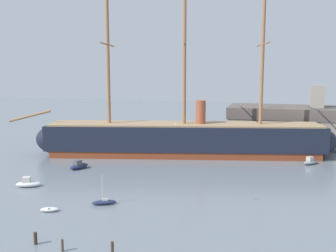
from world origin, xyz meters
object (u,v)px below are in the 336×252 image
object	(u,v)px
sailboat_near_centre	(104,202)
seagull_in_flight	(176,124)
mooring_piling_right_pair	(35,238)
motorboat_alongside_bow	(79,166)
dockside_warehouse_right	(301,126)
motorboat_far_right	(311,162)
mooring_piling_nearest	(112,250)
motorboat_mid_left	(28,183)
mooring_piling_left_pair	(62,245)
dinghy_foreground_left	(50,209)
tall_ship	(184,139)
motorboat_distant_centre	(204,147)

from	to	relation	value
sailboat_near_centre	seagull_in_flight	world-z (taller)	seagull_in_flight
sailboat_near_centre	seagull_in_flight	xyz separation A→B (m)	(11.01, -0.31, 12.05)
mooring_piling_right_pair	motorboat_alongside_bow	bearing A→B (deg)	110.64
dockside_warehouse_right	seagull_in_flight	bearing A→B (deg)	-108.09
motorboat_far_right	mooring_piling_nearest	size ratio (longest dim) A/B	2.21
motorboat_mid_left	mooring_piling_nearest	bearing A→B (deg)	-38.87
mooring_piling_left_pair	dinghy_foreground_left	bearing A→B (deg)	128.49
tall_ship	motorboat_far_right	bearing A→B (deg)	-1.88
mooring_piling_right_pair	seagull_in_flight	world-z (taller)	seagull_in_flight
seagull_in_flight	mooring_piling_left_pair	bearing A→B (deg)	-121.12
sailboat_near_centre	mooring_piling_nearest	world-z (taller)	sailboat_near_centre
tall_ship	sailboat_near_centre	xyz separation A→B (m)	(-3.30, -35.46, -3.53)
tall_ship	sailboat_near_centre	bearing A→B (deg)	-95.31
motorboat_mid_left	motorboat_alongside_bow	bearing A→B (deg)	80.41
motorboat_alongside_bow	seagull_in_flight	distance (m)	32.95
motorboat_mid_left	seagull_in_flight	world-z (taller)	seagull_in_flight
mooring_piling_nearest	motorboat_mid_left	bearing A→B (deg)	141.13
mooring_piling_right_pair	mooring_piling_nearest	bearing A→B (deg)	-3.59
dockside_warehouse_right	motorboat_far_right	bearing A→B (deg)	-86.54
motorboat_alongside_bow	mooring_piling_left_pair	size ratio (longest dim) A/B	3.35
motorboat_alongside_bow	mooring_piling_right_pair	bearing A→B (deg)	-69.36
tall_ship	dinghy_foreground_left	distance (m)	41.42
mooring_piling_right_pair	dockside_warehouse_right	world-z (taller)	dockside_warehouse_right
motorboat_alongside_bow	sailboat_near_centre	bearing A→B (deg)	-52.03
tall_ship	motorboat_alongside_bow	xyz separation A→B (m)	(-17.17, -17.68, -3.29)
sailboat_near_centre	motorboat_far_right	world-z (taller)	sailboat_near_centre
mooring_piling_left_pair	motorboat_distant_centre	bearing A→B (deg)	86.15
motorboat_far_right	motorboat_mid_left	bearing A→B (deg)	-147.29
dinghy_foreground_left	motorboat_distant_centre	distance (m)	50.98
sailboat_near_centre	motorboat_mid_left	xyz separation A→B (m)	(-16.12, 4.50, 0.21)
motorboat_distant_centre	motorboat_mid_left	bearing A→B (deg)	-118.92
sailboat_near_centre	seagull_in_flight	size ratio (longest dim) A/B	5.18
dinghy_foreground_left	motorboat_far_right	bearing A→B (deg)	46.86
motorboat_mid_left	mooring_piling_nearest	distance (m)	31.00
motorboat_far_right	dockside_warehouse_right	bearing A→B (deg)	93.46
motorboat_alongside_bow	dockside_warehouse_right	xyz separation A→B (m)	(43.27, 38.19, 4.35)
seagull_in_flight	motorboat_far_right	bearing A→B (deg)	60.56
dockside_warehouse_right	mooring_piling_right_pair	bearing A→B (deg)	-113.91
motorboat_distant_centre	mooring_piling_left_pair	size ratio (longest dim) A/B	2.27
tall_ship	mooring_piling_nearest	xyz separation A→B (m)	(4.72, -50.41, -3.01)
motorboat_mid_left	sailboat_near_centre	bearing A→B (deg)	-15.59
motorboat_mid_left	motorboat_distant_centre	xyz separation A→B (m)	(22.25, 40.28, -0.18)
tall_ship	sailboat_near_centre	world-z (taller)	tall_ship
mooring_piling_right_pair	seagull_in_flight	bearing A→B (deg)	47.66
motorboat_alongside_bow	motorboat_far_right	distance (m)	47.62
motorboat_distant_centre	motorboat_alongside_bow	bearing A→B (deg)	-126.54
motorboat_alongside_bow	dockside_warehouse_right	distance (m)	57.87
motorboat_far_right	mooring_piling_right_pair	xyz separation A→B (m)	(-32.46, -48.89, 0.13)
dinghy_foreground_left	mooring_piling_nearest	distance (m)	17.46
dinghy_foreground_left	seagull_in_flight	size ratio (longest dim) A/B	3.10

